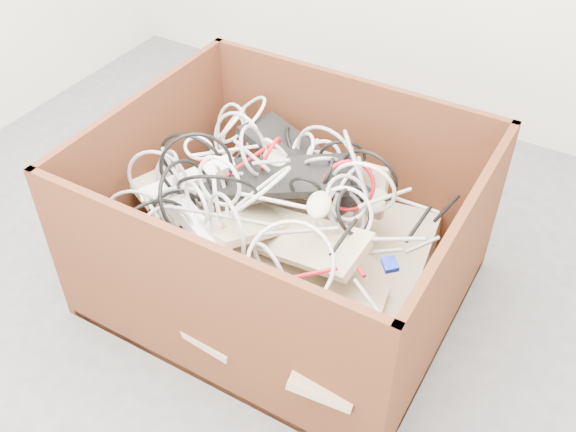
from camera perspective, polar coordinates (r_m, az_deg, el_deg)
The scene contains 8 objects.
ground at distance 2.17m, azimuth -5.51°, elevation -8.91°, with size 3.00×3.00×0.00m, color #49494B.
cardboard_box at distance 2.15m, azimuth -0.59°, elevation -3.12°, with size 1.10×0.91×0.59m.
keyboard_pile at distance 2.07m, azimuth -0.44°, elevation -0.68°, with size 1.08×0.85×0.35m.
mice_scatter at distance 1.99m, azimuth -0.78°, elevation 0.14°, with size 0.62×0.65×0.22m.
power_strip_left at distance 2.12m, azimuth -8.57°, elevation 3.02°, with size 0.31×0.06×0.04m, color white.
power_strip_right at distance 1.95m, azimuth -7.45°, elevation -1.38°, with size 0.29×0.06×0.04m, color white.
vga_plug at distance 1.86m, azimuth 8.81°, elevation -4.16°, with size 0.04×0.04×0.02m, color #0B23AF.
cable_tangle at distance 2.04m, azimuth -3.02°, elevation 2.77°, with size 0.99×0.83×0.43m.
Camera 1 is at (0.88, -1.10, 1.65)m, focal length 41.18 mm.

